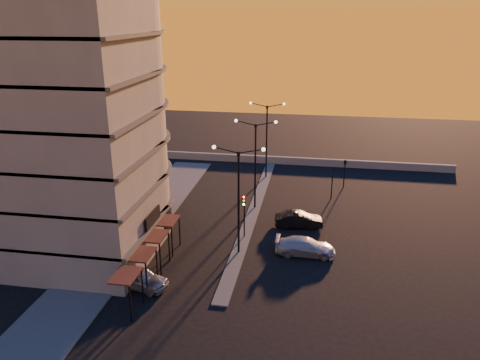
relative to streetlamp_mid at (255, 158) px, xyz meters
name	(u,v)px	position (x,y,z in m)	size (l,w,h in m)	color
ground	(239,253)	(0.00, -10.00, -5.59)	(120.00, 120.00, 0.00)	black
sidewalk_west	(140,224)	(-10.50, -6.00, -5.53)	(5.00, 40.00, 0.12)	#4C4C49
median	(255,207)	(0.00, 0.00, -5.53)	(1.20, 36.00, 0.12)	#4C4C49
parapet	(286,160)	(2.00, 16.00, -5.09)	(44.00, 0.50, 1.00)	slate
building	(72,110)	(-14.00, -9.97, 6.32)	(14.35, 17.08, 25.00)	slate
streetlamp_near	(239,192)	(0.00, -10.00, 0.00)	(4.32, 0.32, 9.51)	black
streetlamp_mid	(255,158)	(0.00, 0.00, 0.00)	(4.32, 0.32, 9.51)	black
streetlamp_far	(267,134)	(0.00, 10.00, 0.00)	(4.32, 0.32, 9.51)	black
traffic_light_main	(244,209)	(0.00, -7.13, -2.70)	(0.28, 0.44, 4.25)	black
signal_east_a	(332,183)	(8.00, 4.00, -3.66)	(0.13, 0.16, 3.60)	black
signal_east_b	(345,162)	(9.50, 8.00, -2.49)	(0.42, 1.99, 3.60)	black
car_hatchback	(138,277)	(-6.50, -16.50, -4.81)	(1.85, 4.61, 1.57)	#94989B
car_sedan	(299,220)	(4.82, -3.89, -4.83)	(1.61, 4.60, 1.52)	black
car_wagon	(305,247)	(5.65, -9.32, -4.85)	(2.07, 5.09, 1.48)	#B2B5BB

